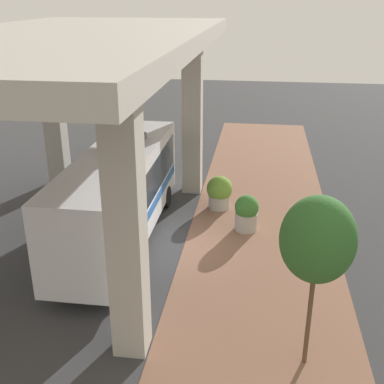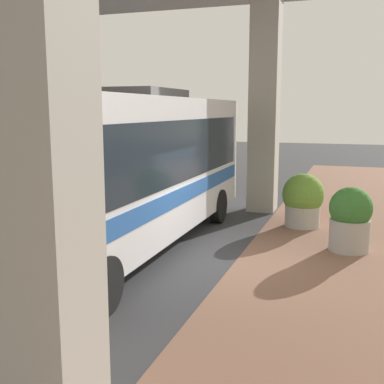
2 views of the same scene
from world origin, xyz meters
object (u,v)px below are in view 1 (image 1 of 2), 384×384
bus (119,191)px  planter_front (246,213)px  street_tree_near (318,240)px  fire_hydrant (225,188)px  planter_middle (219,192)px

bus → planter_front: size_ratio=6.61×
planter_front → street_tree_near: (-1.89, 7.72, 2.94)m
bus → street_tree_near: street_tree_near is taller
fire_hydrant → street_tree_near: street_tree_near is taller
bus → planter_middle: bus is taller
planter_front → planter_middle: 2.48m
fire_hydrant → planter_front: 3.53m
fire_hydrant → street_tree_near: (-3.03, 11.05, 3.21)m
street_tree_near → bus: bearing=-42.2°
bus → street_tree_near: bearing=137.8°
fire_hydrant → street_tree_near: 11.90m
planter_front → planter_middle: planter_front is taller
bus → planter_middle: (-3.66, -3.58, -1.31)m
planter_front → fire_hydrant: bearing=-71.1°
bus → street_tree_near: size_ratio=2.13×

